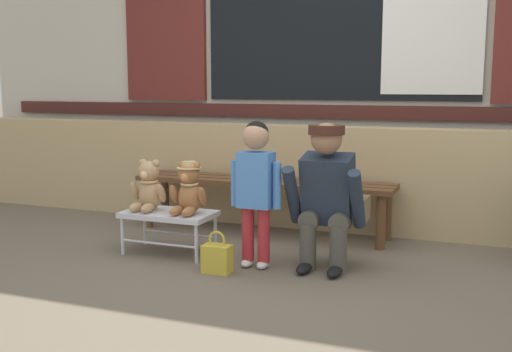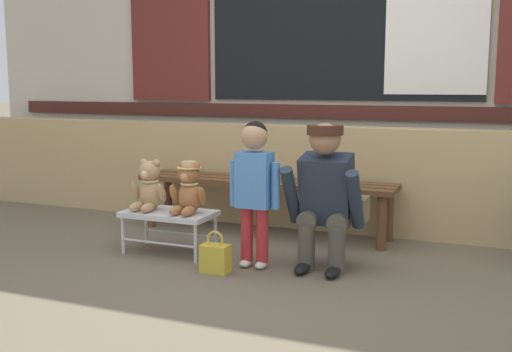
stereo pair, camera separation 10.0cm
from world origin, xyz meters
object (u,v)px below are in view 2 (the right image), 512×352
wooden_bench_long (264,188)px  child_standing (255,178)px  teddy_bear_plain (149,187)px  handbag_on_ground (215,258)px  small_display_bench (169,216)px  adult_crouching (327,196)px  teddy_bear_with_hat (189,189)px

wooden_bench_long → child_standing: size_ratio=2.19×
teddy_bear_plain → handbag_on_ground: 0.82m
teddy_bear_plain → handbag_on_ground: (0.67, -0.29, -0.37)m
small_display_bench → adult_crouching: (1.14, 0.07, 0.21)m
small_display_bench → teddy_bear_with_hat: (0.16, 0.00, 0.21)m
handbag_on_ground → child_standing: bearing=48.3°
wooden_bench_long → child_standing: bearing=-71.9°
teddy_bear_plain → small_display_bench: bearing=-0.5°
wooden_bench_long → teddy_bear_with_hat: (-0.25, -0.78, 0.10)m
wooden_bench_long → adult_crouching: 1.02m
teddy_bear_plain → teddy_bear_with_hat: (0.32, 0.00, 0.01)m
child_standing → handbag_on_ground: child_standing is taller
teddy_bear_plain → teddy_bear_with_hat: size_ratio=1.00×
teddy_bear_with_hat → handbag_on_ground: teddy_bear_with_hat is taller
teddy_bear_with_hat → adult_crouching: (0.98, 0.06, 0.01)m
small_display_bench → handbag_on_ground: 0.61m
small_display_bench → handbag_on_ground: small_display_bench is taller
wooden_bench_long → adult_crouching: adult_crouching is taller
child_standing → teddy_bear_plain: bearing=174.1°
wooden_bench_long → teddy_bear_plain: bearing=-126.1°
teddy_bear_plain → child_standing: bearing=-5.9°
teddy_bear_with_hat → child_standing: 0.55m
teddy_bear_plain → handbag_on_ground: bearing=-23.7°
handbag_on_ground → small_display_bench: bearing=150.1°
child_standing → adult_crouching: child_standing is taller
child_standing → handbag_on_ground: (-0.18, -0.21, -0.50)m
small_display_bench → handbag_on_ground: bearing=-29.9°
teddy_bear_with_hat → adult_crouching: bearing=3.8°
small_display_bench → adult_crouching: size_ratio=0.67×
wooden_bench_long → child_standing: child_standing is taller
small_display_bench → handbag_on_ground: size_ratio=2.35×
child_standing → adult_crouching: bearing=19.2°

